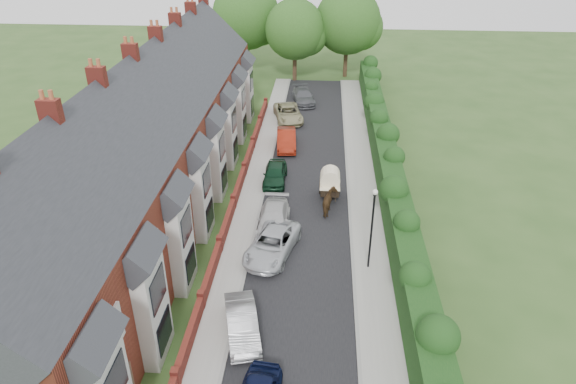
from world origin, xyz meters
name	(u,v)px	position (x,y,z in m)	size (l,w,h in m)	color
ground	(306,313)	(0.00, 0.00, 0.00)	(140.00, 140.00, 0.00)	#2D4C1E
road	(305,204)	(-0.50, 11.00, 0.01)	(6.00, 58.00, 0.02)	black
pavement_hedge_side	(364,205)	(3.60, 11.00, 0.06)	(2.20, 58.00, 0.12)	gray
pavement_house_side	(250,201)	(-4.35, 11.00, 0.06)	(1.70, 58.00, 0.12)	gray
kerb_hedge_side	(349,205)	(2.55, 11.00, 0.07)	(0.18, 58.00, 0.13)	gray
kerb_house_side	(262,202)	(-3.55, 11.00, 0.07)	(0.18, 58.00, 0.13)	gray
hedge	(393,187)	(5.40, 11.00, 1.60)	(2.10, 58.00, 2.85)	#103312
terrace_row	(146,147)	(-10.87, 9.98, 4.47)	(9.05, 40.50, 11.50)	maroon
garden_wall_row	(234,203)	(-5.35, 10.00, 0.46)	(0.35, 40.35, 1.10)	maroon
lamppost	(372,220)	(3.40, 4.00, 3.30)	(0.32, 0.32, 5.16)	black
tree_far_left	(298,31)	(-2.65, 40.08, 5.71)	(7.14, 6.80, 9.29)	#332316
tree_far_right	(351,23)	(3.39, 42.08, 6.31)	(7.98, 7.60, 10.31)	#332316
tree_far_back	(250,17)	(-8.59, 43.08, 6.62)	(8.40, 8.00, 10.82)	#332316
car_silver_a	(242,323)	(-3.00, -1.64, 0.68)	(1.44, 4.13, 1.36)	#A4A5A9
car_silver_b	(272,244)	(-2.21, 5.00, 0.70)	(2.33, 5.06, 1.41)	silver
car_white	(273,219)	(-2.40, 7.77, 0.69)	(1.93, 4.74, 1.38)	silver
car_green	(275,174)	(-2.90, 14.08, 0.70)	(1.66, 4.12, 1.40)	black
car_red	(286,139)	(-2.53, 20.49, 0.75)	(1.58, 4.53, 1.49)	maroon
car_beige	(288,113)	(-2.83, 26.85, 0.72)	(2.39, 5.19, 1.44)	tan
car_grey	(303,96)	(-1.60, 32.02, 0.72)	(2.01, 4.95, 1.44)	#515358
horse	(330,203)	(1.18, 9.89, 0.83)	(0.89, 1.96, 1.65)	#442E18
horse_cart	(330,181)	(1.18, 12.00, 1.33)	(1.46, 3.22, 2.32)	black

